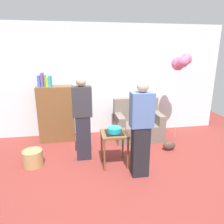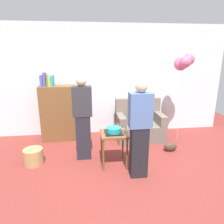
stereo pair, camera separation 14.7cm
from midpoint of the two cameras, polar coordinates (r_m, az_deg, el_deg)
The scene contains 11 objects.
ground_plane at distance 3.77m, azimuth 3.38°, elevation -16.59°, with size 8.00×8.00×0.00m, color maroon.
wall_back at distance 5.24m, azimuth -0.48°, elevation 8.66°, with size 6.00×0.10×2.70m, color silver.
couch at distance 5.05m, azimuth 8.36°, elevation -3.61°, with size 1.10×0.70×0.96m.
bookshelf at distance 5.00m, azimuth -13.82°, elevation -0.07°, with size 0.80×0.36×1.60m.
side_table at distance 3.81m, azimuth 1.59°, elevation -7.14°, with size 0.48×0.48×0.63m.
birthday_cake at distance 3.75m, azimuth 1.61°, elevation -5.07°, with size 0.32×0.32×0.17m.
person_blowing_candles at distance 3.96m, azimuth -7.02°, elevation -1.65°, with size 0.36×0.22×1.63m.
person_holding_cake at distance 3.38m, azimuth 8.87°, elevation -4.87°, with size 0.36×0.22×1.63m.
wicker_basket at distance 4.21m, azimuth -19.88°, elevation -11.48°, with size 0.36×0.36×0.30m, color #A88451.
handbag at distance 4.65m, azimuth 16.68°, elevation -9.15°, with size 0.28×0.14×0.20m, color #473328.
balloon_bunch at distance 4.96m, azimuth 20.07°, elevation 12.76°, with size 0.40×0.44×2.01m.
Camera 2 is at (-0.53, -3.12, 2.04)m, focal length 33.16 mm.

